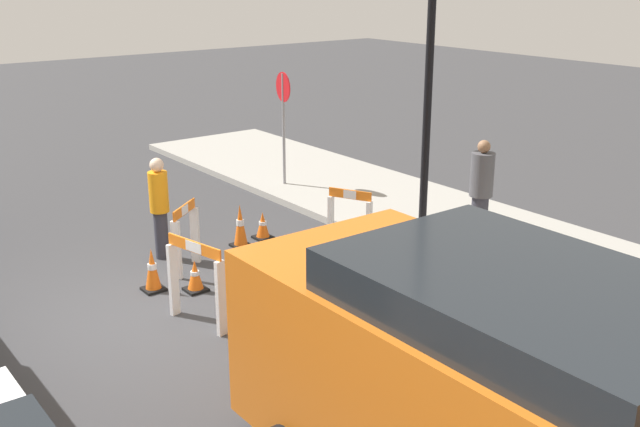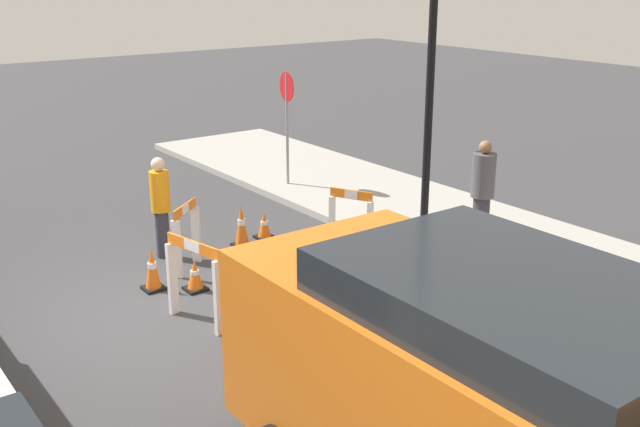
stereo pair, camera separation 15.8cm
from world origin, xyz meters
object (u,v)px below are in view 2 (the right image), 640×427
at_px(streetlamp_post, 434,1).
at_px(stop_sign, 287,110).
at_px(person_worker, 161,204).
at_px(person_pedestrian, 482,191).
at_px(work_van, 506,404).

relative_size(streetlamp_post, stop_sign, 2.60).
bearing_deg(streetlamp_post, person_worker, -118.69).
distance_m(streetlamp_post, stop_sign, 4.63).
relative_size(streetlamp_post, person_pedestrian, 3.44).
bearing_deg(stop_sign, person_worker, 125.89).
distance_m(stop_sign, person_worker, 4.32).
bearing_deg(person_worker, stop_sign, 92.67).
bearing_deg(stop_sign, person_pedestrian, -167.56).
bearing_deg(streetlamp_post, person_pedestrian, 24.94).
distance_m(streetlamp_post, person_worker, 5.24).
bearing_deg(person_pedestrian, streetlamp_post, 22.59).
distance_m(streetlamp_post, work_van, 7.35).
relative_size(person_worker, person_pedestrian, 0.94).
bearing_deg(streetlamp_post, work_van, -39.12).
relative_size(stop_sign, person_pedestrian, 1.33).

